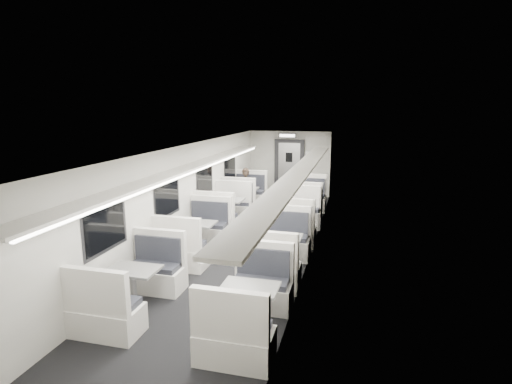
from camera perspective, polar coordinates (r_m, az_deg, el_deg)
The scene contains 19 objects.
room at distance 9.19m, azimuth -1.37°, elevation -0.93°, with size 3.24×12.24×2.64m.
booth_left_a at distance 12.60m, azimuth -1.88°, elevation -1.12°, with size 1.10×2.23×1.19m.
booth_left_b at distance 11.06m, azimuth -4.27°, elevation -2.97°, with size 1.12×2.28×1.22m.
booth_left_c at distance 9.12m, azimuth -8.58°, elevation -6.51°, with size 1.05×2.13×1.14m.
booth_left_d at distance 6.97m, azimuth -17.05°, elevation -13.06°, with size 1.01×2.04×1.09m.
booth_right_a at distance 12.12m, azimuth 7.12°, elevation -1.77°, with size 1.08×2.18×1.17m.
booth_right_b at distance 10.37m, azimuth 5.85°, elevation -4.02°, with size 1.12×2.28×1.22m.
booth_right_c at distance 8.14m, azimuth 3.35°, elevation -8.70°, with size 1.05×2.13×1.14m.
booth_right_d at distance 6.11m, azimuth -0.90°, elevation -16.25°, with size 1.01×2.04×1.09m.
passenger at distance 12.51m, azimuth -1.46°, elevation 0.23°, with size 0.51×0.34×1.41m, color black.
window_a at distance 12.79m, azimuth -3.72°, elevation 3.40°, with size 0.02×1.18×0.84m, color black.
window_b at distance 10.74m, azimuth -7.32°, elevation 1.68°, with size 0.02×1.18×0.84m, color black.
window_c at distance 8.78m, azimuth -12.55°, elevation -0.84°, with size 0.02×1.18×0.84m, color black.
window_d at distance 6.95m, azimuth -20.68°, elevation -4.72°, with size 0.02×1.18×0.84m, color black.
luggage_rack_left at distance 9.19m, azimuth -9.40°, elevation 3.46°, with size 0.46×10.40×0.09m.
luggage_rack_right at distance 8.52m, azimuth 6.17°, elevation 2.88°, with size 0.46×10.40×0.09m.
vestibule_door at distance 14.93m, azimuth 4.76°, elevation 3.42°, with size 1.10×0.13×2.10m.
exit_sign at distance 14.31m, azimuth 4.52°, elevation 8.05°, with size 0.62×0.12×0.16m.
wall_notice at distance 14.75m, azimuth 7.67°, elevation 5.06°, with size 0.32×0.02×0.40m, color white.
Camera 1 is at (2.41, -8.63, 3.26)m, focal length 28.00 mm.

